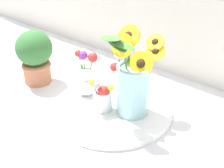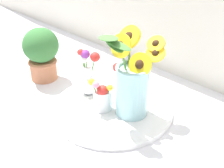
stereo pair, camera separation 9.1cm
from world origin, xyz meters
The scene contains 7 objects.
ground_plane centered at (0.00, 0.00, 0.00)m, with size 6.00×6.00×0.00m, color silver.
serving_tray centered at (0.01, 0.10, 0.01)m, with size 0.47×0.47×0.02m.
mason_jar_sunflowers centered at (0.09, 0.13, 0.15)m, with size 0.18×0.24×0.33m.
vase_small_center centered at (0.00, 0.06, 0.08)m, with size 0.08×0.08×0.14m.
vase_bulb_right centered at (-0.12, 0.10, 0.10)m, with size 0.08×0.08×0.20m.
vase_small_back centered at (-0.04, 0.22, 0.09)m, with size 0.09×0.08×0.17m.
potted_plant centered at (-0.40, 0.07, 0.13)m, with size 0.16×0.16×0.24m.
Camera 2 is at (0.71, -0.61, 0.71)m, focal length 50.00 mm.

